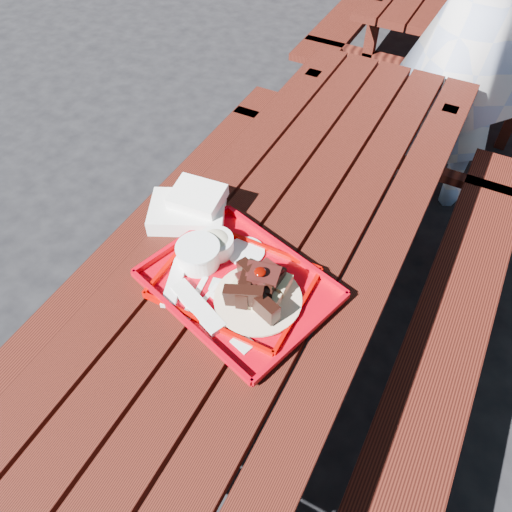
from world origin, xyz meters
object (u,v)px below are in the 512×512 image
picnic_table_near (277,276)px  far_tray (234,283)px  person (473,27)px  near_tray (237,274)px

picnic_table_near → far_tray: (-0.03, -0.23, 0.21)m
far_tray → person: (0.27, 1.64, 0.11)m
near_tray → far_tray: near_tray is taller
person → far_tray: bearing=94.6°
far_tray → person: 1.67m
picnic_table_near → person: size_ratio=1.35×
picnic_table_near → near_tray: (-0.03, -0.21, 0.22)m
picnic_table_near → person: bearing=80.0°
near_tray → far_tray: bearing=-79.6°
picnic_table_near → far_tray: 0.32m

